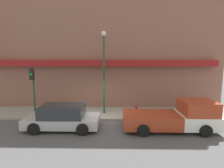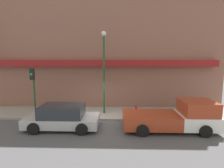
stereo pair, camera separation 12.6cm
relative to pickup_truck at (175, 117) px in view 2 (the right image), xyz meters
The scene contains 8 objects.
ground_plane 4.94m from the pickup_truck, 164.22° to the left, with size 80.00×80.00×0.00m, color #4C4C4F.
sidewalk 5.53m from the pickup_truck, 148.85° to the left, with size 36.00×3.02×0.13m.
building 8.89m from the pickup_truck, 128.92° to the left, with size 19.80×3.80×11.11m.
pickup_truck is the anchor object (origin of this frame).
parked_car 6.67m from the pickup_truck, behind, with size 4.31×2.05×1.42m.
fire_hydrant 3.07m from the pickup_truck, 132.11° to the left, with size 0.17×0.17×0.73m.
street_lamp 5.96m from the pickup_truck, 148.69° to the left, with size 0.36×0.36×5.94m.
traffic_light 9.61m from the pickup_truck, 168.26° to the left, with size 0.28×0.42×3.36m.
Camera 2 is at (1.28, -11.25, 4.14)m, focal length 28.00 mm.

